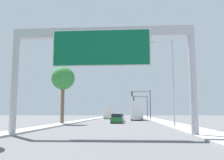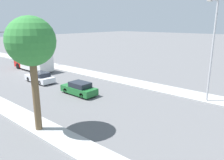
% 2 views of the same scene
% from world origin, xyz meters
% --- Properties ---
extents(sidewalk_right, '(3.00, 120.00, 0.15)m').
position_xyz_m(sidewalk_right, '(7.75, 60.00, 0.07)').
color(sidewalk_right, '#A9A9A9').
rests_on(sidewalk_right, ground).
extents(median_strip_left, '(2.00, 120.00, 0.15)m').
position_xyz_m(median_strip_left, '(-7.25, 60.00, 0.07)').
color(median_strip_left, '#A9A9A9').
rests_on(median_strip_left, ground).
extents(sign_gantry, '(13.39, 0.73, 7.82)m').
position_xyz_m(sign_gantry, '(0.00, 17.89, 6.08)').
color(sign_gantry, '#B2B2B7').
rests_on(sign_gantry, ground).
extents(car_mid_center, '(1.87, 4.57, 1.41)m').
position_xyz_m(car_mid_center, '(0.00, 47.68, 0.67)').
color(car_mid_center, silver).
rests_on(car_mid_center, ground).
extents(car_far_right, '(1.78, 4.37, 1.45)m').
position_xyz_m(car_far_right, '(0.00, 39.73, 0.69)').
color(car_far_right, '#1E662D').
rests_on(car_far_right, ground).
extents(truck_box_primary, '(2.36, 8.25, 3.01)m').
position_xyz_m(truck_box_primary, '(-3.50, 67.83, 1.54)').
color(truck_box_primary, yellow).
rests_on(truck_box_primary, ground).
extents(truck_box_secondary, '(2.49, 8.53, 3.10)m').
position_xyz_m(truck_box_secondary, '(3.50, 55.05, 1.58)').
color(truck_box_secondary, red).
rests_on(truck_box_secondary, ground).
extents(traffic_light_near_intersection, '(4.59, 0.32, 6.76)m').
position_xyz_m(traffic_light_near_intersection, '(5.37, 58.00, 4.54)').
color(traffic_light_near_intersection, '#4C4C4F').
rests_on(traffic_light_near_intersection, ground).
extents(traffic_light_mid_block, '(4.01, 0.32, 6.23)m').
position_xyz_m(traffic_light_mid_block, '(5.51, 68.00, 4.17)').
color(traffic_light_mid_block, '#4C4C4F').
rests_on(traffic_light_mid_block, ground).
extents(palm_tree_background, '(3.36, 3.36, 8.28)m').
position_xyz_m(palm_tree_background, '(-7.59, 35.59, 6.47)').
color(palm_tree_background, brown).
rests_on(palm_tree_background, ground).
extents(street_lamp_right, '(2.74, 0.28, 9.85)m').
position_xyz_m(street_lamp_right, '(6.54, 28.13, 5.75)').
color(street_lamp_right, '#B2B2B7').
rests_on(street_lamp_right, ground).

